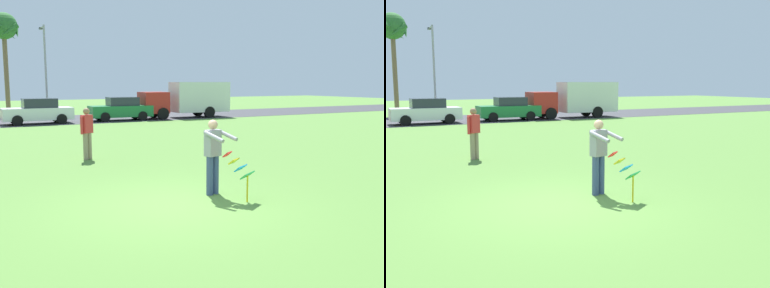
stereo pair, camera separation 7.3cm
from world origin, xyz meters
TOP-DOWN VIEW (x-y plane):
  - ground_plane at (0.00, 0.00)m, footprint 120.00×120.00m
  - road_strip at (0.00, 22.87)m, footprint 120.00×8.00m
  - person_kite_flyer at (1.17, 0.38)m, footprint 0.66×0.74m
  - kite_held at (1.39, -0.39)m, footprint 0.64×0.73m
  - parked_car_white at (0.45, 20.47)m, footprint 4.22×1.87m
  - parked_car_green at (5.90, 20.47)m, footprint 4.26×1.94m
  - parked_truck_red_cab at (11.24, 20.47)m, footprint 6.76×2.27m
  - palm_tree_right_near at (-0.36, 30.12)m, footprint 2.58×2.71m
  - streetlight_pole at (2.24, 27.57)m, footprint 0.24×1.65m
  - person_walker_near at (-0.17, 6.34)m, footprint 0.50×0.38m

SIDE VIEW (x-z plane):
  - ground_plane at x=0.00m, z-range 0.00..0.00m
  - road_strip at x=0.00m, z-range 0.00..0.01m
  - kite_held at x=1.39m, z-range 0.17..1.24m
  - parked_car_white at x=0.45m, z-range -0.03..1.57m
  - parked_car_green at x=5.90m, z-range -0.03..1.57m
  - person_walker_near at x=-0.17m, z-range 0.07..1.80m
  - person_kite_flyer at x=1.17m, z-range 0.09..1.82m
  - parked_truck_red_cab at x=11.24m, z-range 0.10..2.72m
  - streetlight_pole at x=2.24m, z-range 0.50..7.50m
  - palm_tree_right_near at x=-0.36m, z-range 2.67..10.77m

